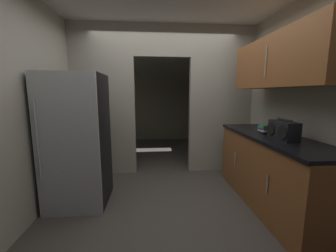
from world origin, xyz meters
TOP-DOWN VIEW (x-y plane):
  - ground at (0.00, 0.00)m, footprint 20.00×20.00m
  - kitchen_partition at (0.01, 1.33)m, footprint 3.25×0.12m
  - adjoining_room_shell at (0.00, 3.23)m, footprint 3.25×2.83m
  - refrigerator at (-1.21, 0.27)m, footprint 0.73×0.75m
  - lower_cabinet_run at (1.31, -0.02)m, footprint 0.63×1.97m
  - upper_cabinet_counterside at (1.31, -0.02)m, footprint 0.36×1.78m
  - boombox at (1.28, -0.24)m, footprint 0.18×0.37m
  - book_stack at (1.28, 0.16)m, footprint 0.15×0.16m

SIDE VIEW (x-z plane):
  - ground at x=0.00m, z-range 0.00..0.00m
  - lower_cabinet_run at x=1.31m, z-range 0.00..0.94m
  - refrigerator at x=-1.21m, z-range 0.00..1.72m
  - book_stack at x=1.28m, z-range 0.94..1.04m
  - boombox at x=1.28m, z-range 0.92..1.17m
  - adjoining_room_shell at x=0.00m, z-range 0.00..2.65m
  - kitchen_partition at x=0.01m, z-range 0.09..2.74m
  - upper_cabinet_counterside at x=1.31m, z-range 1.54..2.15m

